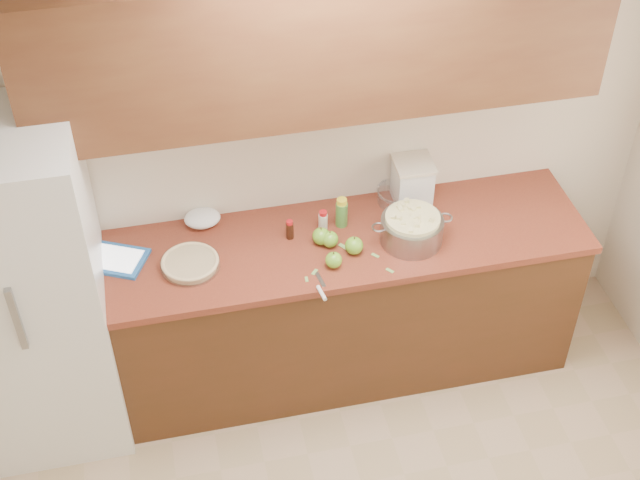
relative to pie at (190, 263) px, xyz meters
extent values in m
plane|color=silver|center=(0.68, -1.43, 1.66)|extent=(3.60, 3.60, 0.00)
plane|color=beige|center=(0.68, 0.37, 0.36)|extent=(3.60, 0.00, 3.60)
cube|color=#4B2715|center=(0.68, 0.04, -0.50)|extent=(2.60, 0.65, 0.88)
cube|color=brown|center=(0.68, 0.04, -0.04)|extent=(2.64, 0.68, 0.04)
cube|color=brown|center=(0.68, 0.20, 1.01)|extent=(2.60, 0.34, 0.70)
cube|color=silver|center=(-0.76, 0.01, -0.04)|extent=(0.70, 0.70, 1.80)
cylinder|color=silver|center=(0.00, 0.00, 0.00)|extent=(0.29, 0.29, 0.04)
cylinder|color=#CBB380|center=(0.00, 0.00, 0.00)|extent=(0.26, 0.26, 0.03)
torus|color=#CBB380|center=(0.00, 0.00, 0.01)|extent=(0.28, 0.28, 0.02)
cylinder|color=gray|center=(1.09, -0.04, 0.04)|extent=(0.31, 0.31, 0.13)
torus|color=gray|center=(0.92, -0.04, 0.09)|extent=(0.07, 0.07, 0.01)
torus|color=gray|center=(1.26, -0.04, 0.09)|extent=(0.07, 0.07, 0.01)
cylinder|color=#F1EAA2|center=(1.09, -0.04, 0.06)|extent=(0.27, 0.27, 0.14)
cube|color=white|center=(1.18, 0.26, 0.09)|extent=(0.19, 0.19, 0.22)
cube|color=beige|center=(1.18, 0.26, 0.21)|extent=(0.20, 0.20, 0.02)
cube|color=#225EA6|center=(-0.35, 0.12, -0.01)|extent=(0.35, 0.31, 0.02)
cube|color=white|center=(-0.35, 0.12, 0.00)|extent=(0.28, 0.25, 0.00)
cube|color=gray|center=(0.59, -0.22, -0.02)|extent=(0.04, 0.11, 0.00)
cylinder|color=white|center=(0.57, -0.32, -0.01)|extent=(0.03, 0.10, 0.02)
cylinder|color=#4C8C38|center=(0.78, 0.15, 0.04)|extent=(0.06, 0.06, 0.14)
cylinder|color=yellow|center=(0.78, 0.15, 0.13)|extent=(0.05, 0.05, 0.03)
cylinder|color=beige|center=(0.68, 0.14, 0.02)|extent=(0.05, 0.05, 0.09)
cylinder|color=red|center=(0.68, 0.14, 0.08)|extent=(0.04, 0.04, 0.02)
cylinder|color=black|center=(0.51, 0.11, 0.02)|extent=(0.04, 0.04, 0.09)
cylinder|color=red|center=(0.51, 0.11, 0.07)|extent=(0.03, 0.03, 0.02)
cylinder|color=silver|center=(1.11, 0.27, 0.01)|extent=(0.20, 0.20, 0.08)
torus|color=silver|center=(1.11, 0.27, 0.05)|extent=(0.22, 0.22, 0.01)
ellipsoid|color=white|center=(0.10, 0.31, 0.01)|extent=(0.23, 0.21, 0.08)
sphere|color=#68AA27|center=(0.65, 0.04, 0.02)|extent=(0.09, 0.09, 0.09)
cylinder|color=#3F2D19|center=(0.65, 0.04, 0.07)|extent=(0.01, 0.01, 0.01)
sphere|color=#68AA27|center=(0.69, 0.01, 0.02)|extent=(0.08, 0.08, 0.08)
cylinder|color=#3F2D19|center=(0.69, 0.01, 0.07)|extent=(0.01, 0.01, 0.01)
sphere|color=#68AA27|center=(0.67, -0.14, 0.02)|extent=(0.08, 0.08, 0.08)
cylinder|color=#3F2D19|center=(0.67, -0.14, 0.06)|extent=(0.01, 0.01, 0.01)
sphere|color=#68AA27|center=(0.79, -0.07, 0.02)|extent=(0.09, 0.09, 0.09)
cylinder|color=#3F2D19|center=(0.79, -0.07, 0.07)|extent=(0.01, 0.01, 0.01)
cube|color=#7BAA53|center=(0.53, -0.20, -0.02)|extent=(0.02, 0.04, 0.00)
cube|color=#7BAA53|center=(0.58, -0.16, -0.02)|extent=(0.04, 0.04, 0.00)
cube|color=#7BAA53|center=(0.75, -0.02, -0.02)|extent=(0.05, 0.05, 0.00)
cube|color=#7BAA53|center=(0.89, -0.11, -0.02)|extent=(0.04, 0.04, 0.00)
cube|color=#7BAA53|center=(0.93, -0.23, -0.02)|extent=(0.04, 0.04, 0.00)
camera|label=1|loc=(-0.06, -3.18, 2.91)|focal=50.00mm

